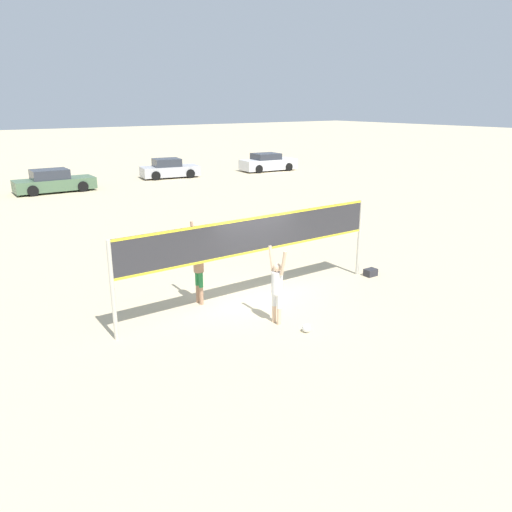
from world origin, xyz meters
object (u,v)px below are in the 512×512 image
(parked_car_near, at_px, (169,169))
(parked_car_far, at_px, (268,163))
(volleyball_net, at_px, (256,240))
(player_blocker, at_px, (198,262))
(player_spiker, at_px, (277,285))
(gear_bag, at_px, (371,272))
(parked_car_mid, at_px, (54,182))
(volleyball, at_px, (307,328))

(parked_car_near, bearing_deg, parked_car_far, 2.21)
(volleyball_net, xyz_separation_m, player_blocker, (-1.33, 0.80, -0.57))
(volleyball_net, relative_size, player_spiker, 4.13)
(player_blocker, distance_m, gear_bag, 5.78)
(player_blocker, distance_m, parked_car_near, 24.30)
(gear_bag, height_order, parked_car_near, parked_car_near)
(parked_car_far, bearing_deg, volleyball_net, -121.32)
(parked_car_far, bearing_deg, parked_car_near, 178.16)
(parked_car_near, distance_m, parked_car_far, 8.21)
(player_spiker, height_order, parked_car_mid, player_spiker)
(gear_bag, xyz_separation_m, parked_car_mid, (-4.14, 21.92, 0.51))
(volleyball, height_order, parked_car_mid, parked_car_mid)
(volleyball, relative_size, gear_bag, 0.55)
(player_spiker, distance_m, parked_car_near, 26.03)
(volleyball_net, xyz_separation_m, parked_car_mid, (0.08, 21.55, -1.15))
(player_spiker, bearing_deg, gear_bag, -76.81)
(volleyball_net, distance_m, parked_car_mid, 21.58)
(parked_car_mid, distance_m, parked_car_far, 16.60)
(player_blocker, bearing_deg, volleyball_net, 59.19)
(volleyball_net, relative_size, player_blocker, 3.58)
(gear_bag, bearing_deg, volleyball, -156.23)
(gear_bag, xyz_separation_m, parked_car_near, (4.33, 23.35, 0.51))
(player_blocker, bearing_deg, parked_car_far, 139.46)
(volleyball_net, height_order, player_blocker, volleyball_net)
(player_blocker, distance_m, parked_car_far, 27.72)
(gear_bag, bearing_deg, parked_car_near, 79.50)
(player_spiker, height_order, parked_car_near, player_spiker)
(parked_car_near, bearing_deg, volleyball, -98.88)
(volleyball_net, xyz_separation_m, volleyball, (-0.12, -2.28, -1.66))
(volleyball_net, xyz_separation_m, parked_car_far, (16.68, 21.86, -1.13))
(parked_car_mid, bearing_deg, volleyball_net, -88.77)
(volleyball, bearing_deg, volleyball_net, 86.91)
(volleyball, relative_size, parked_car_near, 0.05)
(volleyball, xyz_separation_m, parked_car_mid, (0.20, 23.83, 0.51))
(volleyball_net, bearing_deg, gear_bag, -4.99)
(player_spiker, height_order, parked_car_far, player_spiker)
(volleyball, relative_size, parked_car_far, 0.05)
(player_blocker, xyz_separation_m, parked_car_mid, (1.41, 20.75, -0.58))
(player_spiker, relative_size, parked_car_far, 0.42)
(gear_bag, relative_size, parked_car_mid, 0.08)
(player_spiker, xyz_separation_m, player_blocker, (-0.94, 2.25, 0.18))
(player_blocker, bearing_deg, parked_car_near, 155.99)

